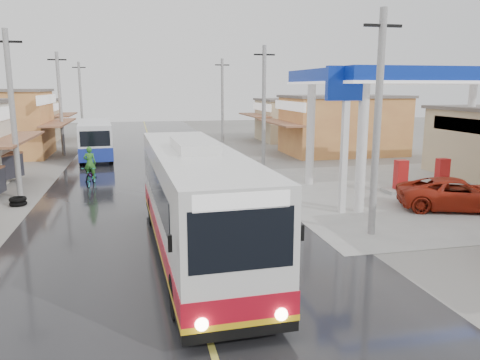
# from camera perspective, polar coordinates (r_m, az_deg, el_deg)

# --- Properties ---
(ground) EXTENTS (120.00, 120.00, 0.00)m
(ground) POSITION_cam_1_polar(r_m,az_deg,el_deg) (16.10, -7.12, -8.25)
(ground) COLOR slate
(ground) RESTS_ON ground
(road) EXTENTS (12.00, 90.00, 0.02)m
(road) POSITION_cam_1_polar(r_m,az_deg,el_deg) (30.62, -9.88, 1.07)
(road) COLOR black
(road) RESTS_ON ground
(centre_line) EXTENTS (0.15, 90.00, 0.01)m
(centre_line) POSITION_cam_1_polar(r_m,az_deg,el_deg) (30.61, -9.88, 1.09)
(centre_line) COLOR #D8CC4C
(centre_line) RESTS_ON road
(shopfronts_right) EXTENTS (11.00, 44.00, 4.80)m
(shopfronts_right) POSITION_cam_1_polar(r_m,az_deg,el_deg) (32.12, 18.22, 1.12)
(shopfronts_right) COLOR beige
(shopfronts_right) RESTS_ON ground
(utility_poles_left) EXTENTS (1.60, 50.00, 8.00)m
(utility_poles_left) POSITION_cam_1_polar(r_m,az_deg,el_deg) (32.07, -22.56, 0.81)
(utility_poles_left) COLOR gray
(utility_poles_left) RESTS_ON ground
(utility_poles_right) EXTENTS (1.60, 36.00, 8.00)m
(utility_poles_right) POSITION_cam_1_polar(r_m,az_deg,el_deg) (31.71, 2.85, 1.55)
(utility_poles_right) COLOR gray
(utility_poles_right) RESTS_ON ground
(coach_bus) EXTENTS (3.04, 11.99, 3.72)m
(coach_bus) POSITION_cam_1_polar(r_m,az_deg,el_deg) (14.98, -5.56, -2.53)
(coach_bus) COLOR silver
(coach_bus) RESTS_ON road
(second_bus) EXTENTS (2.90, 8.56, 2.79)m
(second_bus) POSITION_cam_1_polar(r_m,az_deg,el_deg) (36.79, -17.22, 4.78)
(second_bus) COLOR silver
(second_bus) RESTS_ON road
(jeepney) EXTENTS (5.55, 3.93, 1.41)m
(jeepney) POSITION_cam_1_polar(r_m,az_deg,el_deg) (22.76, 24.96, -1.59)
(jeepney) COLOR maroon
(jeepney) RESTS_ON ground
(cyclist) EXTENTS (0.97, 2.12, 2.20)m
(cyclist) POSITION_cam_1_polar(r_m,az_deg,el_deg) (26.92, -17.73, 0.84)
(cyclist) COLOR black
(cyclist) RESTS_ON ground
(tricycle_far) EXTENTS (2.15, 2.59, 1.70)m
(tricycle_far) POSITION_cam_1_polar(r_m,az_deg,el_deg) (29.52, -27.04, 1.50)
(tricycle_far) COLOR #26262D
(tricycle_far) RESTS_ON ground
(tyre_stack) EXTENTS (0.77, 0.77, 0.39)m
(tyre_stack) POSITION_cam_1_polar(r_m,az_deg,el_deg) (23.77, -25.44, -2.37)
(tyre_stack) COLOR black
(tyre_stack) RESTS_ON ground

